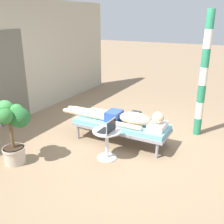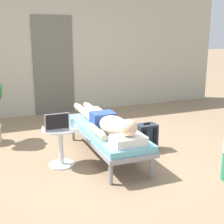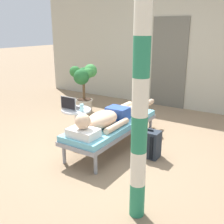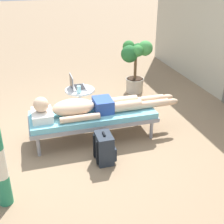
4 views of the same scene
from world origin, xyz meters
name	(u,v)px [view 4 (image 4 of 4)]	position (x,y,z in m)	size (l,w,h in m)	color
ground_plane	(85,139)	(0.00, 0.00, 0.00)	(40.00, 40.00, 0.00)	#8C7256
lounge_chair	(93,117)	(-0.01, 0.14, 0.35)	(0.64, 1.84, 0.42)	gray
person_reclining	(90,106)	(-0.01, 0.10, 0.52)	(0.53, 2.17, 0.32)	white
side_table	(80,99)	(-0.68, 0.08, 0.36)	(0.48, 0.48, 0.52)	silver
laptop	(76,85)	(-0.74, 0.03, 0.58)	(0.31, 0.24, 0.23)	#A5A8AD
drink_glass	(79,89)	(-0.53, 0.04, 0.58)	(0.06, 0.06, 0.12)	#99D8E5
backpack	(104,148)	(0.63, 0.14, 0.20)	(0.30, 0.26, 0.42)	#262D38
potted_plant	(135,60)	(-1.52, 1.34, 0.67)	(0.52, 0.63, 1.05)	#BFB29E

